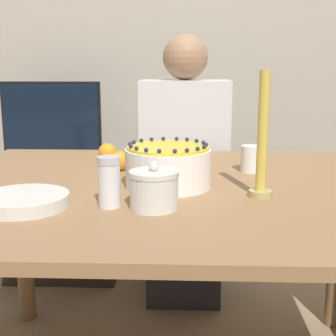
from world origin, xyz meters
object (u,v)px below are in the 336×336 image
person_man_blue_shirt (184,187)px  tv_monitor (52,123)px  sugar_bowl (154,190)px  candle (262,145)px  sugar_shaker (109,182)px  cake (168,167)px

person_man_blue_shirt → tv_monitor: person_man_blue_shirt is taller
sugar_bowl → candle: (0.28, 0.12, 0.09)m
sugar_bowl → person_man_blue_shirt: 1.05m
person_man_blue_shirt → tv_monitor: size_ratio=2.34×
sugar_shaker → candle: bearing=15.4°
sugar_bowl → sugar_shaker: (-0.11, 0.01, 0.02)m
sugar_bowl → sugar_shaker: sugar_shaker is taller
candle → sugar_shaker: bearing=-164.6°
sugar_shaker → candle: candle is taller
cake → sugar_shaker: size_ratio=1.94×
sugar_bowl → person_man_blue_shirt: person_man_blue_shirt is taller
cake → tv_monitor: (-0.66, 1.11, -0.01)m
cake → sugar_bowl: cake is taller
sugar_shaker → person_man_blue_shirt: bearing=79.8°
sugar_shaker → candle: size_ratio=0.38×
candle → tv_monitor: bearing=127.1°
person_man_blue_shirt → candle: bearing=103.0°
candle → person_man_blue_shirt: size_ratio=0.27×
sugar_bowl → cake: bearing=83.3°
person_man_blue_shirt → tv_monitor: 0.81m
cake → sugar_shaker: 0.25m
sugar_shaker → candle: 0.41m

